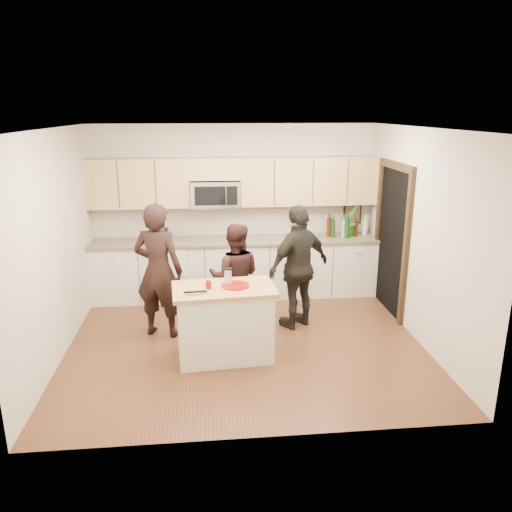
{
  "coord_description": "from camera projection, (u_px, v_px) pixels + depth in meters",
  "views": [
    {
      "loc": [
        -0.46,
        -5.92,
        2.91
      ],
      "look_at": [
        0.18,
        0.35,
        1.05
      ],
      "focal_mm": 35.0,
      "sensor_mm": 36.0,
      "label": 1
    }
  ],
  "objects": [
    {
      "name": "woman_left",
      "position": [
        159.0,
        271.0,
        6.47
      ],
      "size": [
        0.75,
        0.61,
        1.79
      ],
      "primitive_type": "imported",
      "rotation": [
        0.0,
        0.0,
        2.82
      ],
      "color": "black",
      "rests_on": "ground"
    },
    {
      "name": "knife",
      "position": [
        194.0,
        294.0,
        5.6
      ],
      "size": [
        0.19,
        0.04,
        0.01
      ],
      "primitive_type": "cube",
      "rotation": [
        0.0,
        0.0,
        0.08
      ],
      "color": "silver",
      "rests_on": "cutting_board"
    },
    {
      "name": "cutting_board",
      "position": [
        197.0,
        291.0,
        5.73
      ],
      "size": [
        0.24,
        0.22,
        0.02
      ],
      "primitive_type": "cube",
      "rotation": [
        0.0,
        0.0,
        0.08
      ],
      "color": "#BA814D",
      "rests_on": "island"
    },
    {
      "name": "room_shell",
      "position": [
        244.0,
        211.0,
        6.03
      ],
      "size": [
        4.52,
        4.02,
        2.71
      ],
      "color": "#B9B19E",
      "rests_on": "ground"
    },
    {
      "name": "doorway",
      "position": [
        392.0,
        234.0,
        7.26
      ],
      "size": [
        0.06,
        1.25,
        2.2
      ],
      "color": "black",
      "rests_on": "ground"
    },
    {
      "name": "red_plate",
      "position": [
        235.0,
        285.0,
        5.9
      ],
      "size": [
        0.34,
        0.34,
        0.02
      ],
      "primitive_type": "cylinder",
      "color": "maroon",
      "rests_on": "island"
    },
    {
      "name": "woman_right",
      "position": [
        299.0,
        267.0,
        6.76
      ],
      "size": [
        1.07,
        0.88,
        1.71
      ],
      "primitive_type": "imported",
      "rotation": [
        0.0,
        0.0,
        3.69
      ],
      "color": "black",
      "rests_on": "ground"
    },
    {
      "name": "woman_center",
      "position": [
        235.0,
        277.0,
        6.73
      ],
      "size": [
        0.78,
        0.64,
        1.47
      ],
      "primitive_type": "imported",
      "rotation": [
        0.0,
        0.0,
        3.01
      ],
      "color": "black",
      "rests_on": "ground"
    },
    {
      "name": "dish_towel",
      "position": [
        175.0,
        253.0,
        7.63
      ],
      "size": [
        0.34,
        0.6,
        0.48
      ],
      "color": "white",
      "rests_on": "ground"
    },
    {
      "name": "orchid",
      "position": [
        350.0,
        220.0,
        8.0
      ],
      "size": [
        0.36,
        0.36,
        0.51
      ],
      "primitive_type": "imported",
      "rotation": [
        0.0,
        0.0,
        0.72
      ],
      "color": "#367830",
      "rests_on": "back_cabinetry"
    },
    {
      "name": "back_cabinetry",
      "position": [
        236.0,
        268.0,
        7.99
      ],
      "size": [
        4.5,
        0.66,
        0.94
      ],
      "color": "beige",
      "rests_on": "ground"
    },
    {
      "name": "island",
      "position": [
        224.0,
        322.0,
        5.99
      ],
      "size": [
        1.25,
        0.8,
        0.9
      ],
      "rotation": [
        0.0,
        0.0,
        0.08
      ],
      "color": "beige",
      "rests_on": "ground"
    },
    {
      "name": "tongs",
      "position": [
        195.0,
        292.0,
        5.65
      ],
      "size": [
        0.26,
        0.05,
        0.02
      ],
      "primitive_type": "cube",
      "rotation": [
        0.0,
        0.0,
        0.08
      ],
      "color": "black",
      "rests_on": "cutting_board"
    },
    {
      "name": "drink_glass",
      "position": [
        208.0,
        285.0,
        5.81
      ],
      "size": [
        0.07,
        0.07,
        0.09
      ],
      "primitive_type": "cylinder",
      "color": "maroon",
      "rests_on": "island"
    },
    {
      "name": "upper_cabinetry",
      "position": [
        237.0,
        181.0,
        7.75
      ],
      "size": [
        4.5,
        0.33,
        0.75
      ],
      "color": "tan",
      "rests_on": "ground"
    },
    {
      "name": "framed_picture",
      "position": [
        352.0,
        212.0,
        8.24
      ],
      "size": [
        0.3,
        0.03,
        0.38
      ],
      "color": "black",
      "rests_on": "ground"
    },
    {
      "name": "toaster",
      "position": [
        159.0,
        235.0,
        7.7
      ],
      "size": [
        0.29,
        0.22,
        0.2
      ],
      "color": "black",
      "rests_on": "back_cabinetry"
    },
    {
      "name": "floor",
      "position": [
        245.0,
        341.0,
        6.52
      ],
      "size": [
        4.5,
        4.5,
        0.0
      ],
      "primitive_type": "plane",
      "color": "#56331D",
      "rests_on": "ground"
    },
    {
      "name": "bottle_cluster",
      "position": [
        345.0,
        226.0,
        7.99
      ],
      "size": [
        0.68,
        0.23,
        0.39
      ],
      "color": "black",
      "rests_on": "back_cabinetry"
    },
    {
      "name": "microwave",
      "position": [
        215.0,
        194.0,
        7.73
      ],
      "size": [
        0.76,
        0.41,
        0.4
      ],
      "color": "silver",
      "rests_on": "ground"
    },
    {
      "name": "box_grater",
      "position": [
        228.0,
        276.0,
        5.86
      ],
      "size": [
        0.1,
        0.06,
        0.21
      ],
      "color": "silver",
      "rests_on": "red_plate"
    }
  ]
}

